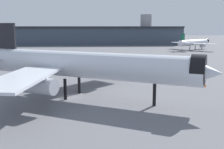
{
  "coord_description": "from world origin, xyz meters",
  "views": [
    {
      "loc": [
        9.25,
        -57.94,
        15.56
      ],
      "look_at": [
        8.99,
        -2.72,
        5.69
      ],
      "focal_mm": 42.79,
      "sensor_mm": 36.0,
      "label": 1
    }
  ],
  "objects": [
    {
      "name": "ground",
      "position": [
        0.0,
        0.0,
        0.0
      ],
      "size": [
        900.0,
        900.0,
        0.0
      ],
      "primitive_type": "plane",
      "color": "slate"
    },
    {
      "name": "airliner_near_gate",
      "position": [
        2.33,
        0.15,
        7.27
      ],
      "size": [
        55.47,
        49.6,
        16.51
      ],
      "rotation": [
        0.0,
        0.0,
        -0.41
      ],
      "color": "silver",
      "rests_on": "ground"
    },
    {
      "name": "traffic_cone_near_nose",
      "position": [
        33.87,
        10.74,
        0.34
      ],
      "size": [
        0.55,
        0.55,
        0.69
      ],
      "primitive_type": "cone",
      "color": "#F2600C",
      "rests_on": "ground"
    },
    {
      "name": "airliner_far_taxiway",
      "position": [
        65.47,
        125.7,
        5.0
      ],
      "size": [
        31.63,
        29.28,
        11.33
      ],
      "rotation": [
        0.0,
        0.0,
        0.72
      ],
      "color": "white",
      "rests_on": "ground"
    },
    {
      "name": "terminal_building",
      "position": [
        -31.1,
        180.47,
        8.24
      ],
      "size": [
        208.19,
        44.17,
        26.58
      ],
      "rotation": [
        0.0,
        0.0,
        0.06
      ],
      "color": "#3D4756",
      "rests_on": "ground"
    }
  ]
}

